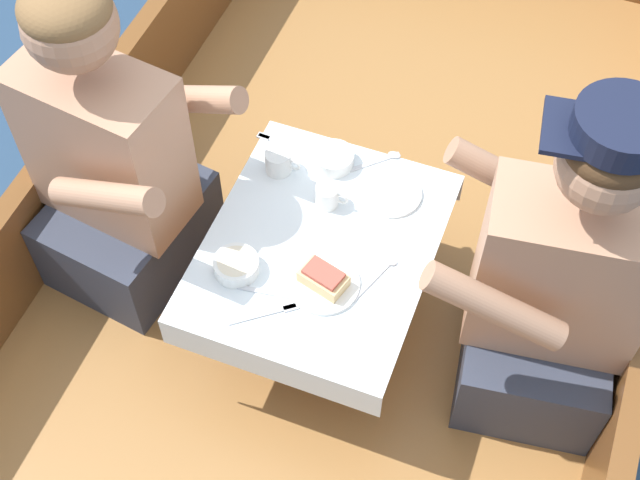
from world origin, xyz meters
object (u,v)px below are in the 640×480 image
object	(u,v)px
person_port	(113,166)
coffee_cup_starboard	(279,161)
sandwich	(323,278)
person_starboard	(554,289)
coffee_cup_port	(328,195)

from	to	relation	value
person_port	coffee_cup_starboard	bearing A→B (deg)	34.18
person_port	coffee_cup_starboard	xyz separation A→B (m)	(0.39, 0.19, -0.03)
person_port	sandwich	bearing A→B (deg)	-1.94
coffee_cup_starboard	sandwich	bearing A→B (deg)	-51.31
person_port	coffee_cup_starboard	size ratio (longest dim) A/B	10.06
sandwich	coffee_cup_starboard	size ratio (longest dim) A/B	1.30
person_port	coffee_cup_starboard	world-z (taller)	person_port
person_starboard	coffee_cup_port	xyz separation A→B (m)	(-0.61, 0.09, -0.03)
sandwich	coffee_cup_port	size ratio (longest dim) A/B	1.44
person_starboard	coffee_cup_port	distance (m)	0.62
coffee_cup_port	coffee_cup_starboard	bearing A→B (deg)	159.51
coffee_cup_port	coffee_cup_starboard	distance (m)	0.18
sandwich	coffee_cup_port	bearing A→B (deg)	108.23
coffee_cup_port	person_starboard	bearing A→B (deg)	-8.66
person_port	person_starboard	xyz separation A→B (m)	(1.17, 0.04, -0.00)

